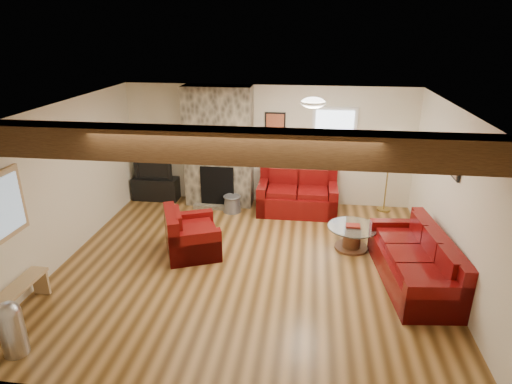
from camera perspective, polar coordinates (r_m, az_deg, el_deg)
room at (r=6.44m, az=-0.98°, el=-0.08°), size 8.00×8.00×8.00m
oak_beam at (r=4.93m, az=-3.19°, el=6.17°), size 6.00×0.36×0.38m
chimney_breast at (r=8.95m, az=-5.00°, el=5.79°), size 1.40×0.67×2.50m
back_window at (r=8.89m, az=10.35°, el=7.62°), size 0.90×0.08×1.10m
ceiling_dome at (r=6.93m, az=7.62°, el=11.50°), size 0.40×0.40×0.18m
artwork_back at (r=8.88m, az=2.57°, el=8.91°), size 0.42×0.06×0.52m
artwork_right at (r=6.82m, az=24.89°, el=3.57°), size 0.06×0.55×0.42m
sofa_three at (r=6.78m, az=20.29°, el=-8.31°), size 1.07×2.12×0.79m
loveseat at (r=8.76m, az=5.55°, el=-0.08°), size 1.60×0.92×0.85m
armchair_red at (r=7.26m, az=-8.53°, el=-5.22°), size 1.14×1.20×0.77m
coffee_table at (r=7.55m, az=12.67°, el=-5.93°), size 0.85×0.85×0.45m
tv_cabinet at (r=9.69m, az=-13.17°, el=0.46°), size 0.98×0.39×0.49m
television at (r=9.53m, az=-13.42°, el=3.19°), size 0.83×0.11×0.48m
floor_lamp at (r=8.92m, az=17.50°, el=5.42°), size 0.39×0.39×1.53m
pine_bench at (r=6.59m, az=-29.17°, el=-12.69°), size 0.26×1.10×0.41m
pedal_bin at (r=5.87m, az=-29.80°, el=-15.50°), size 0.36×0.36×0.70m
coal_bucket at (r=8.83m, az=-3.21°, el=-1.54°), size 0.37×0.37×0.35m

